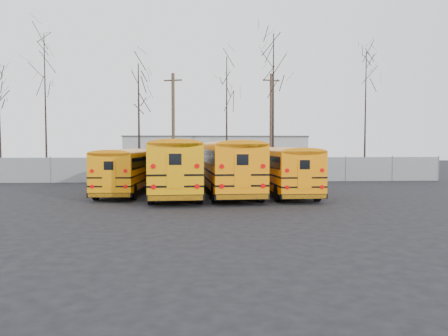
{
  "coord_description": "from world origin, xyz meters",
  "views": [
    {
      "loc": [
        -0.44,
        -23.48,
        2.99
      ],
      "look_at": [
        1.26,
        2.96,
        1.6
      ],
      "focal_mm": 35.0,
      "sensor_mm": 36.0,
      "label": 1
    }
  ],
  "objects": [
    {
      "name": "ground",
      "position": [
        0.0,
        0.0,
        0.0
      ],
      "size": [
        120.0,
        120.0,
        0.0
      ],
      "primitive_type": "plane",
      "color": "black",
      "rests_on": "ground"
    },
    {
      "name": "utility_pole_left",
      "position": [
        -2.47,
        16.16,
        4.84
      ],
      "size": [
        1.64,
        0.62,
        9.43
      ],
      "rotation": [
        0.0,
        0.0,
        -0.3
      ],
      "color": "#463927",
      "rests_on": "ground"
    },
    {
      "name": "tree_2",
      "position": [
        -5.52,
        16.04,
        5.12
      ],
      "size": [
        0.26,
        0.26,
        10.24
      ],
      "primitive_type": "cone",
      "color": "black",
      "rests_on": "ground"
    },
    {
      "name": "bus_c",
      "position": [
        1.5,
        2.7,
        1.93
      ],
      "size": [
        3.39,
        11.93,
        3.3
      ],
      "rotation": [
        0.0,
        0.0,
        0.06
      ],
      "color": "black",
      "rests_on": "ground"
    },
    {
      "name": "tree_4",
      "position": [
        6.27,
        14.23,
        6.31
      ],
      "size": [
        0.26,
        0.26,
        12.62
      ],
      "primitive_type": "cone",
      "color": "black",
      "rests_on": "ground"
    },
    {
      "name": "distant_building",
      "position": [
        2.0,
        32.0,
        2.0
      ],
      "size": [
        22.0,
        8.0,
        4.0
      ],
      "primitive_type": "cube",
      "color": "#B4B4AF",
      "rests_on": "ground"
    },
    {
      "name": "tree_1",
      "position": [
        -13.01,
        14.13,
        6.11
      ],
      "size": [
        0.26,
        0.26,
        12.22
      ],
      "primitive_type": "cone",
      "color": "black",
      "rests_on": "ground"
    },
    {
      "name": "fence",
      "position": [
        0.0,
        12.0,
        1.0
      ],
      "size": [
        40.0,
        0.04,
        2.0
      ],
      "primitive_type": "cube",
      "color": "gray",
      "rests_on": "ground"
    },
    {
      "name": "tree_0",
      "position": [
        -17.15,
        14.97,
        4.7
      ],
      "size": [
        0.26,
        0.26,
        9.39
      ],
      "primitive_type": "cone",
      "color": "black",
      "rests_on": "ground"
    },
    {
      "name": "utility_pole_right",
      "position": [
        7.08,
        19.89,
        5.19
      ],
      "size": [
        1.77,
        0.58,
        10.1
      ],
      "rotation": [
        0.0,
        0.0,
        0.26
      ],
      "color": "#503A2D",
      "rests_on": "ground"
    },
    {
      "name": "bus_b",
      "position": [
        -1.7,
        2.5,
        1.96
      ],
      "size": [
        3.39,
        12.11,
        3.35
      ],
      "rotation": [
        0.0,
        0.0,
        0.05
      ],
      "color": "black",
      "rests_on": "ground"
    },
    {
      "name": "tree_3",
      "position": [
        2.28,
        15.12,
        5.38
      ],
      "size": [
        0.26,
        0.26,
        10.75
      ],
      "primitive_type": "cone",
      "color": "black",
      "rests_on": "ground"
    },
    {
      "name": "bus_d",
      "position": [
        4.79,
        2.5,
        1.71
      ],
      "size": [
        2.79,
        10.49,
        2.91
      ],
      "rotation": [
        0.0,
        0.0,
        0.04
      ],
      "color": "black",
      "rests_on": "ground"
    },
    {
      "name": "tree_5",
      "position": [
        14.56,
        14.44,
        5.62
      ],
      "size": [
        0.26,
        0.26,
        11.24
      ],
      "primitive_type": "cone",
      "color": "black",
      "rests_on": "ground"
    },
    {
      "name": "bus_a",
      "position": [
        -4.73,
        3.67,
        1.64
      ],
      "size": [
        2.74,
        10.07,
        2.79
      ],
      "rotation": [
        0.0,
        0.0,
        -0.04
      ],
      "color": "black",
      "rests_on": "ground"
    }
  ]
}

